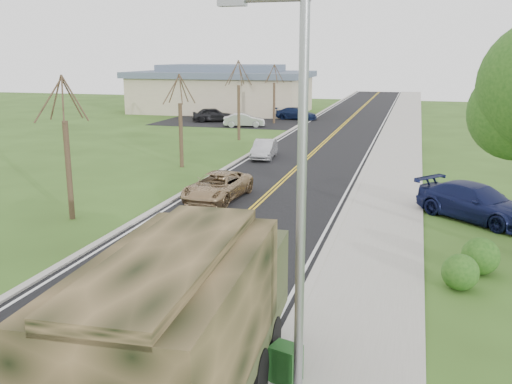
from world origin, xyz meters
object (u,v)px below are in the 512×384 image
at_px(military_truck, 186,320).
at_px(utility_box_near, 285,363).
at_px(suv_champagne, 217,186).
at_px(pickup_navy, 476,202).
at_px(sedan_silver, 264,149).

height_order(military_truck, utility_box_near, military_truck).
bearing_deg(military_truck, suv_champagne, 104.50).
bearing_deg(pickup_navy, sedan_silver, 85.85).
distance_m(sedan_silver, pickup_navy, 17.19).
height_order(sedan_silver, utility_box_near, sedan_silver).
bearing_deg(pickup_navy, suv_champagne, 127.78).
xyz_separation_m(military_truck, sedan_silver, (-5.91, 27.92, -1.50)).
height_order(suv_champagne, utility_box_near, suv_champagne).
xyz_separation_m(military_truck, pickup_navy, (6.52, 16.05, -1.36)).
distance_m(military_truck, pickup_navy, 17.38).
xyz_separation_m(suv_champagne, sedan_silver, (-0.71, 11.51, -0.03)).
xyz_separation_m(suv_champagne, pickup_navy, (11.72, -0.36, 0.11)).
bearing_deg(utility_box_near, suv_champagne, 131.54).
height_order(suv_champagne, pickup_navy, pickup_navy).
distance_m(suv_champagne, sedan_silver, 11.53).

